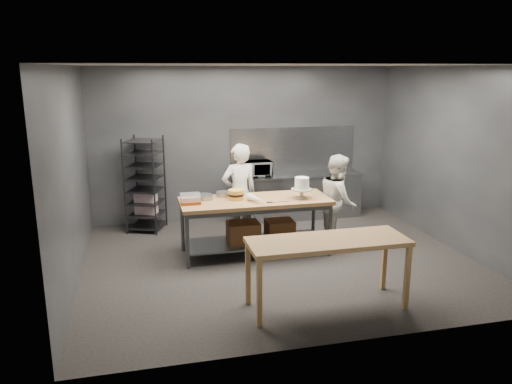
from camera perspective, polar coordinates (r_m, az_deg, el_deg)
ground at (r=7.97m, az=2.68°, el=-7.82°), size 6.00×6.00×0.00m
back_wall at (r=9.93m, az=-1.27°, el=5.54°), size 6.00×0.04×3.00m
work_table at (r=8.08m, az=0.09°, el=-3.19°), size 2.40×0.90×0.92m
near_counter at (r=6.28m, az=8.20°, el=-6.13°), size 2.00×0.70×0.90m
back_counter at (r=10.09m, az=4.71°, el=-0.44°), size 2.60×0.60×0.90m
splashback_panel at (r=10.19m, az=4.28°, el=4.87°), size 2.60×0.02×0.90m
speed_rack at (r=9.43m, az=-12.55°, el=0.77°), size 0.80×0.83×1.75m
chef_behind at (r=8.56m, az=-1.91°, el=-0.17°), size 0.70×0.53×1.73m
chef_right at (r=8.49m, az=9.34°, el=-1.01°), size 0.77×0.89×1.58m
microwave at (r=9.74m, az=0.14°, el=2.69°), size 0.54×0.37×0.30m
frosted_cake_stand at (r=8.01m, az=5.26°, el=0.76°), size 0.34×0.34×0.35m
layer_cake at (r=7.94m, az=-2.30°, el=-0.30°), size 0.25×0.25×0.16m
cake_pans at (r=8.07m, az=-5.02°, el=-0.42°), size 0.61×0.38×0.07m
piping_bag at (r=7.75m, az=0.03°, el=-0.81°), size 0.26×0.40×0.12m
offset_spatula at (r=7.79m, az=2.20°, el=-1.16°), size 0.36×0.02×0.02m
pastry_clamshells at (r=7.85m, az=-7.51°, el=-0.77°), size 0.33×0.43×0.11m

